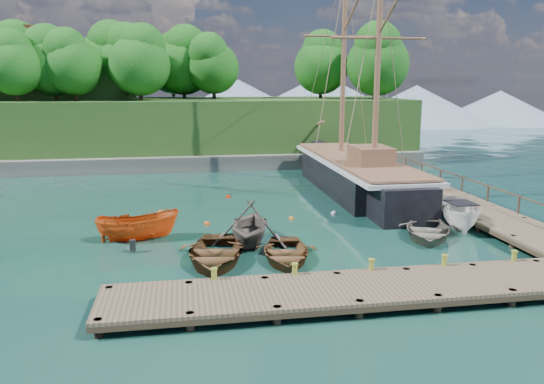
{
  "coord_description": "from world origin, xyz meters",
  "views": [
    {
      "loc": [
        -4.99,
        -23.44,
        7.67
      ],
      "look_at": [
        -0.42,
        3.35,
        2.0
      ],
      "focal_mm": 35.0,
      "sensor_mm": 36.0,
      "label": 1
    }
  ],
  "objects_px": {
    "rowboat_1": "(250,244)",
    "motorboat_orange": "(139,240)",
    "cabin_boat_white": "(459,229)",
    "schooner": "(355,177)",
    "rowboat_2": "(286,260)",
    "rowboat_0": "(215,262)",
    "rowboat_3": "(427,237)"
  },
  "relations": [
    {
      "from": "rowboat_3",
      "to": "rowboat_2",
      "type": "bearing_deg",
      "value": -140.74
    },
    {
      "from": "rowboat_0",
      "to": "rowboat_3",
      "type": "relative_size",
      "value": 1.1
    },
    {
      "from": "rowboat_1",
      "to": "motorboat_orange",
      "type": "height_order",
      "value": "rowboat_1"
    },
    {
      "from": "rowboat_2",
      "to": "schooner",
      "type": "height_order",
      "value": "schooner"
    },
    {
      "from": "rowboat_1",
      "to": "schooner",
      "type": "xyz_separation_m",
      "value": [
        8.96,
        11.1,
        1.04
      ]
    },
    {
      "from": "rowboat_0",
      "to": "motorboat_orange",
      "type": "height_order",
      "value": "motorboat_orange"
    },
    {
      "from": "rowboat_0",
      "to": "cabin_boat_white",
      "type": "bearing_deg",
      "value": 21.44
    },
    {
      "from": "rowboat_1",
      "to": "cabin_boat_white",
      "type": "height_order",
      "value": "rowboat_1"
    },
    {
      "from": "rowboat_3",
      "to": "schooner",
      "type": "xyz_separation_m",
      "value": [
        0.04,
        11.46,
        1.04
      ]
    },
    {
      "from": "rowboat_0",
      "to": "rowboat_2",
      "type": "distance_m",
      "value": 3.09
    },
    {
      "from": "rowboat_1",
      "to": "rowboat_2",
      "type": "relative_size",
      "value": 1.0
    },
    {
      "from": "rowboat_0",
      "to": "rowboat_1",
      "type": "distance_m",
      "value": 2.89
    },
    {
      "from": "rowboat_2",
      "to": "motorboat_orange",
      "type": "bearing_deg",
      "value": 156.55
    },
    {
      "from": "cabin_boat_white",
      "to": "schooner",
      "type": "xyz_separation_m",
      "value": [
        -2.35,
        10.28,
        1.04
      ]
    },
    {
      "from": "rowboat_1",
      "to": "cabin_boat_white",
      "type": "xyz_separation_m",
      "value": [
        11.32,
        0.82,
        0.0
      ]
    },
    {
      "from": "rowboat_0",
      "to": "schooner",
      "type": "bearing_deg",
      "value": 59.38
    },
    {
      "from": "rowboat_1",
      "to": "rowboat_2",
      "type": "height_order",
      "value": "rowboat_1"
    },
    {
      "from": "rowboat_0",
      "to": "cabin_boat_white",
      "type": "height_order",
      "value": "cabin_boat_white"
    },
    {
      "from": "rowboat_0",
      "to": "rowboat_3",
      "type": "xyz_separation_m",
      "value": [
        10.75,
        1.88,
        0.0
      ]
    },
    {
      "from": "rowboat_2",
      "to": "schooner",
      "type": "relative_size",
      "value": 0.16
    },
    {
      "from": "rowboat_0",
      "to": "cabin_boat_white",
      "type": "xyz_separation_m",
      "value": [
        13.14,
        3.06,
        0.0
      ]
    },
    {
      "from": "rowboat_3",
      "to": "cabin_boat_white",
      "type": "distance_m",
      "value": 2.67
    },
    {
      "from": "rowboat_3",
      "to": "motorboat_orange",
      "type": "xyz_separation_m",
      "value": [
        -14.27,
        2.0,
        0.0
      ]
    },
    {
      "from": "motorboat_orange",
      "to": "cabin_boat_white",
      "type": "bearing_deg",
      "value": -98.58
    },
    {
      "from": "rowboat_3",
      "to": "rowboat_1",
      "type": "bearing_deg",
      "value": -158.78
    },
    {
      "from": "rowboat_3",
      "to": "motorboat_orange",
      "type": "bearing_deg",
      "value": -164.44
    },
    {
      "from": "rowboat_0",
      "to": "cabin_boat_white",
      "type": "relative_size",
      "value": 1.16
    },
    {
      "from": "rowboat_1",
      "to": "rowboat_0",
      "type": "bearing_deg",
      "value": -116.55
    },
    {
      "from": "rowboat_0",
      "to": "rowboat_2",
      "type": "bearing_deg",
      "value": 3.14
    },
    {
      "from": "rowboat_1",
      "to": "rowboat_2",
      "type": "distance_m",
      "value": 2.81
    },
    {
      "from": "rowboat_0",
      "to": "motorboat_orange",
      "type": "xyz_separation_m",
      "value": [
        -3.52,
        3.88,
        0.0
      ]
    },
    {
      "from": "schooner",
      "to": "cabin_boat_white",
      "type": "bearing_deg",
      "value": -76.61
    }
  ]
}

